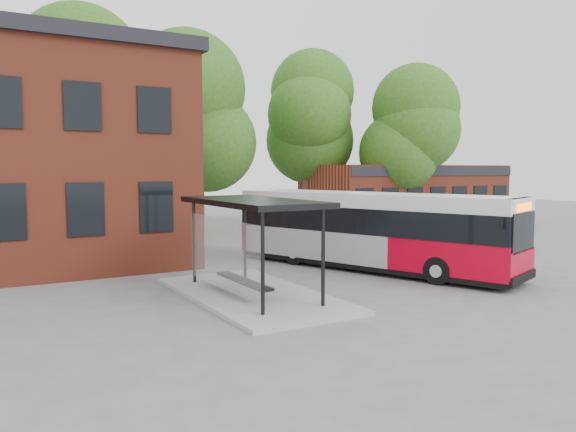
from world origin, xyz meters
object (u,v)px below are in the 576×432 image
city_bus (370,231)px  bicycle_6 (405,224)px  bicycle_5 (403,225)px  bicycle_3 (384,225)px  bus_shelter (252,248)px  bicycle_1 (371,226)px  bicycle_7 (394,224)px  bicycle_0 (348,227)px  bicycle_4 (390,225)px  bicycle_2 (367,224)px

city_bus → bicycle_6: (9.90, 9.02, -0.96)m
bicycle_5 → bicycle_6: bearing=-47.6°
bicycle_3 → bicycle_6: 1.59m
bus_shelter → bicycle_1: size_ratio=4.16×
bicycle_1 → bicycle_3: 1.39m
bicycle_3 → bicycle_7: bearing=-74.3°
bicycle_0 → bicycle_3: bearing=-131.1°
bus_shelter → bicycle_4: bearing=36.7°
bicycle_2 → bicycle_0: bearing=87.0°
bicycle_0 → bicycle_6: (3.69, -0.68, 0.05)m
bicycle_3 → bicycle_6: bicycle_6 is taller
city_bus → bicycle_5: size_ratio=7.41×
city_bus → bicycle_2: 12.36m
bicycle_1 → bicycle_0: bearing=47.5°
bicycle_6 → bus_shelter: bearing=117.7°
bicycle_1 → bicycle_6: 2.94m
city_bus → bicycle_1: city_bus is taller
bicycle_2 → bicycle_6: 2.44m
bicycle_7 → city_bus: bearing=127.0°
bus_shelter → bicycle_0: bearing=43.9°
bus_shelter → bicycle_2: size_ratio=3.65×
city_bus → bicycle_4: (8.72, 8.98, -0.96)m
bicycle_1 → bicycle_5: (2.39, -0.03, -0.05)m
bicycle_1 → city_bus: bearing=153.1°
bicycle_0 → bicycle_7: (3.30, -0.19, 0.03)m
bicycle_2 → bicycle_5: bearing=-127.1°
city_bus → bicycle_2: (7.56, 9.73, -0.92)m
bicycle_0 → bicycle_4: (2.52, -0.72, 0.04)m
bicycle_1 → bicycle_3: bicycle_1 is taller
bicycle_5 → city_bus: bearing=133.9°
bus_shelter → bicycle_0: (12.03, 11.58, -1.03)m
bicycle_6 → bicycle_4: bearing=84.7°
bicycle_1 → bicycle_2: 1.28m
city_bus → bicycle_0: (6.20, 9.70, -1.00)m
bicycle_1 → bus_shelter: bearing=141.5°
bicycle_2 → bicycle_1: bearing=148.6°
city_bus → bicycle_7: bearing=25.4°
bus_shelter → bicycle_4: 18.19m
bicycle_4 → city_bus: bearing=132.4°
bicycle_3 → bicycle_7: 1.29m
bicycle_3 → bicycle_7: size_ratio=1.03×
bus_shelter → bicycle_3: bus_shelter is taller
bicycle_4 → bicycle_7: bicycle_4 is taller
bicycle_0 → bicycle_7: 3.30m
bicycle_1 → bicycle_7: 2.68m
city_bus → bicycle_3: city_bus is taller
bicycle_0 → bicycle_7: size_ratio=1.08×
bicycle_3 → bicycle_6: bearing=-96.5°
bicycle_3 → bicycle_0: bearing=66.3°
bus_shelter → bicycle_7: bus_shelter is taller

